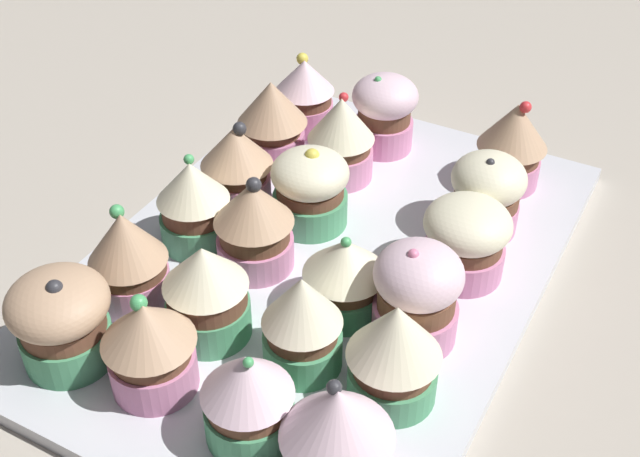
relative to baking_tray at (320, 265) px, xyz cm
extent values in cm
cube|color=#B2A899|center=(0.00, 0.00, -2.10)|extent=(180.00, 180.00, 3.00)
cube|color=silver|center=(0.00, 0.00, 0.00)|extent=(45.13, 31.89, 1.20)
cylinder|color=brown|center=(-16.34, -9.94, 3.42)|extent=(5.60, 5.60, 1.14)
cone|color=silver|center=(-16.34, -9.94, 5.85)|extent=(6.60, 6.60, 3.72)
sphere|color=#333338|center=(-16.08, -9.57, 7.58)|extent=(0.88, 0.88, 0.88)
cylinder|color=#4C9E6B|center=(-9.46, -10.27, 1.75)|extent=(5.66, 5.66, 2.31)
cylinder|color=brown|center=(-9.46, -10.27, 3.56)|extent=(5.07, 5.07, 1.32)
cone|color=#F4EDC6|center=(-9.46, -10.27, 6.22)|extent=(5.97, 5.97, 3.99)
cylinder|color=pink|center=(-3.99, -9.43, 1.96)|extent=(5.80, 5.80, 2.72)
cylinder|color=brown|center=(-3.99, -9.43, 4.11)|extent=(5.22, 5.22, 1.59)
ellipsoid|color=silver|center=(-3.99, -9.43, 6.14)|extent=(5.97, 5.97, 4.10)
sphere|color=pink|center=(-4.49, -9.12, 8.08)|extent=(0.76, 0.76, 0.76)
cylinder|color=pink|center=(3.76, -10.00, 1.84)|extent=(5.97, 5.97, 2.47)
cylinder|color=brown|center=(3.76, -10.00, 3.60)|extent=(5.45, 5.45, 1.05)
ellipsoid|color=#F4EDC6|center=(3.76, -10.00, 5.18)|extent=(6.41, 6.41, 3.53)
cylinder|color=pink|center=(9.57, -9.52, 1.84)|extent=(5.30, 5.30, 2.49)
cylinder|color=brown|center=(9.57, -9.52, 3.67)|extent=(5.08, 5.08, 1.16)
ellipsoid|color=#F4EDC6|center=(9.57, -9.52, 5.39)|extent=(5.82, 5.82, 3.82)
sphere|color=#333338|center=(9.01, -9.58, 7.20)|extent=(0.66, 0.66, 0.66)
cylinder|color=pink|center=(16.50, -9.20, 1.82)|extent=(5.20, 5.20, 2.45)
cylinder|color=brown|center=(16.50, -9.20, 3.68)|extent=(4.86, 4.86, 1.26)
cone|color=tan|center=(16.50, -9.20, 6.29)|extent=(5.82, 5.82, 3.96)
sphere|color=red|center=(16.59, -9.75, 8.12)|extent=(0.96, 0.96, 0.96)
cylinder|color=#4C9E6B|center=(-16.32, -4.04, 1.84)|extent=(5.45, 5.45, 2.49)
cylinder|color=brown|center=(-16.32, -4.04, 3.68)|extent=(5.00, 5.00, 1.18)
cone|color=silver|center=(-16.32, -4.04, 5.81)|extent=(5.59, 5.59, 3.09)
sphere|color=#4CB266|center=(-16.52, -4.41, 7.26)|extent=(0.64, 0.64, 0.64)
cylinder|color=#4C9E6B|center=(-9.82, -4.03, 1.88)|extent=(5.23, 5.23, 2.56)
cylinder|color=brown|center=(-9.82, -4.03, 3.78)|extent=(4.62, 4.62, 1.25)
cone|color=#F4EDC6|center=(-9.82, -4.03, 6.23)|extent=(5.25, 5.25, 3.64)
cylinder|color=#4C9E6B|center=(-3.98, -4.09, 1.74)|extent=(5.60, 5.60, 2.27)
cylinder|color=brown|center=(-3.98, -4.09, 3.46)|extent=(5.05, 5.05, 1.18)
cone|color=#F4EDC6|center=(-3.98, -4.09, 5.46)|extent=(5.88, 5.88, 2.82)
sphere|color=#4CB266|center=(-3.97, -4.12, 6.76)|extent=(0.74, 0.74, 0.74)
cylinder|color=pink|center=(-15.90, 3.41, 1.94)|extent=(5.59, 5.59, 2.67)
cylinder|color=brown|center=(-15.90, 3.41, 3.90)|extent=(5.08, 5.08, 1.25)
cone|color=tan|center=(-15.90, 3.41, 6.01)|extent=(5.97, 5.97, 2.99)
sphere|color=#4CB266|center=(-15.67, 3.90, 7.35)|extent=(1.09, 1.09, 1.09)
cylinder|color=#4C9E6B|center=(-10.29, 3.01, 1.97)|extent=(5.74, 5.74, 2.73)
cylinder|color=brown|center=(-10.29, 3.01, 4.10)|extent=(5.42, 5.42, 1.54)
cone|color=#F4EDC6|center=(-10.29, 3.01, 6.45)|extent=(5.77, 5.77, 3.15)
cylinder|color=pink|center=(-2.71, 4.02, 1.82)|extent=(5.77, 5.77, 2.45)
cylinder|color=brown|center=(-2.71, 4.02, 3.83)|extent=(5.23, 5.23, 1.57)
cone|color=tan|center=(-2.71, 4.02, 6.31)|extent=(5.94, 5.94, 3.39)
sphere|color=#333338|center=(-2.58, 3.93, 7.84)|extent=(1.14, 1.14, 1.14)
cylinder|color=#4C9E6B|center=(3.80, 2.94, 1.93)|extent=(5.94, 5.94, 2.66)
cylinder|color=brown|center=(3.80, 2.94, 3.76)|extent=(5.34, 5.34, 1.01)
ellipsoid|color=#F4EDC6|center=(3.80, 2.94, 5.31)|extent=(6.14, 6.14, 3.46)
sphere|color=#EAD64C|center=(3.91, 2.81, 6.86)|extent=(1.20, 1.20, 1.20)
cylinder|color=pink|center=(10.69, 3.78, 1.95)|extent=(5.52, 5.52, 2.70)
cylinder|color=brown|center=(10.69, 3.78, 3.84)|extent=(5.03, 5.03, 1.08)
cone|color=#F4EDC6|center=(10.69, 3.78, 6.29)|extent=(5.68, 5.68, 3.82)
sphere|color=red|center=(11.14, 3.83, 8.08)|extent=(0.81, 0.81, 0.81)
cylinder|color=pink|center=(16.67, 2.54, 1.96)|extent=(5.27, 5.27, 2.72)
cylinder|color=brown|center=(16.67, 2.54, 4.02)|extent=(4.69, 4.69, 1.39)
ellipsoid|color=silver|center=(16.67, 2.54, 5.80)|extent=(5.84, 5.84, 3.62)
sphere|color=#4CB266|center=(16.11, 3.06, 7.52)|extent=(0.63, 0.63, 0.63)
cylinder|color=#4C9E6B|center=(-16.73, 9.81, 1.94)|extent=(5.98, 5.98, 2.68)
cylinder|color=brown|center=(-16.73, 9.81, 3.89)|extent=(5.53, 5.53, 1.22)
ellipsoid|color=tan|center=(-16.73, 9.81, 5.59)|extent=(6.66, 6.66, 3.64)
sphere|color=#333338|center=(-17.01, 9.33, 7.25)|extent=(1.09, 1.09, 1.09)
cylinder|color=pink|center=(-10.22, 9.59, 1.97)|extent=(5.37, 5.37, 2.73)
cylinder|color=brown|center=(-10.22, 9.59, 3.85)|extent=(5.15, 5.15, 1.03)
cone|color=tan|center=(-10.22, 9.59, 6.33)|extent=(5.56, 5.56, 3.93)
sphere|color=#4CB266|center=(-9.93, 10.11, 8.14)|extent=(1.01, 1.01, 1.01)
cylinder|color=#4C9E6B|center=(-2.66, 9.42, 1.88)|extent=(5.50, 5.50, 2.56)
cylinder|color=brown|center=(-2.66, 9.42, 3.92)|extent=(4.99, 4.99, 1.52)
cone|color=#F4EDC6|center=(-2.66, 9.42, 6.31)|extent=(5.54, 5.54, 3.26)
sphere|color=#4CB266|center=(-2.07, 9.87, 7.82)|extent=(0.80, 0.80, 0.80)
cylinder|color=pink|center=(3.16, 9.30, 1.97)|extent=(5.32, 5.32, 2.74)
cylinder|color=brown|center=(3.16, 9.30, 3.91)|extent=(4.77, 4.77, 1.13)
cone|color=tan|center=(3.16, 9.30, 6.19)|extent=(5.86, 5.86, 3.44)
sphere|color=#333338|center=(3.42, 8.98, 7.74)|extent=(1.10, 1.10, 1.10)
cylinder|color=pink|center=(10.39, 10.34, 1.91)|extent=(5.61, 5.61, 2.62)
cylinder|color=brown|center=(10.39, 10.34, 3.73)|extent=(4.95, 4.95, 1.03)
cone|color=tan|center=(10.39, 10.34, 6.20)|extent=(6.12, 6.12, 3.91)
cylinder|color=pink|center=(16.44, 10.50, 1.87)|extent=(5.24, 5.24, 2.54)
cylinder|color=brown|center=(16.44, 10.50, 3.74)|extent=(4.96, 4.96, 1.21)
cone|color=silver|center=(16.44, 10.50, 5.87)|extent=(5.46, 5.46, 3.05)
sphere|color=#EAD64C|center=(16.94, 10.98, 7.24)|extent=(1.09, 1.09, 1.09)
camera|label=1|loc=(-42.37, -22.94, 41.78)|focal=46.66mm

